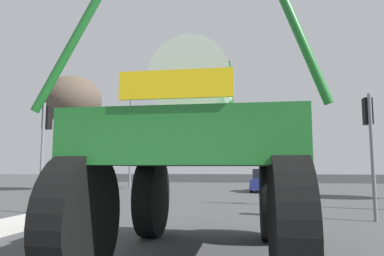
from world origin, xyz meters
The scene contains 10 objects.
ground_plane centered at (0.00, 18.00, 0.00)m, with size 120.00×120.00×0.00m, color #424244.
oversize_sprayer centered at (0.53, 4.80, 1.88)m, with size 4.01×5.52×4.65m.
sedan_ahead centered at (2.40, 23.07, 0.71)m, with size 2.28×4.28×1.52m.
traffic_signal_near_left centered at (-5.90, 10.16, 2.87)m, with size 0.24×0.54×3.94m.
traffic_signal_near_right centered at (5.09, 10.16, 2.83)m, with size 0.24×0.54×3.88m.
traffic_signal_far_left centered at (-5.33, 24.59, 2.90)m, with size 0.24×0.55×3.98m.
traffic_signal_far_right centered at (-5.29, 24.58, 3.04)m, with size 0.24×0.55×4.17m.
streetlight_far_left centered at (-8.48, 26.98, 4.63)m, with size 2.19×0.24×8.28m.
bare_tree_left centered at (-10.93, 21.20, 6.25)m, with size 4.04×4.04×8.02m.
roadside_barrier centered at (0.00, 37.34, 0.45)m, with size 30.27×0.24×0.90m, color #59595B.
Camera 1 is at (1.49, -1.59, 1.60)m, focal length 33.22 mm.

